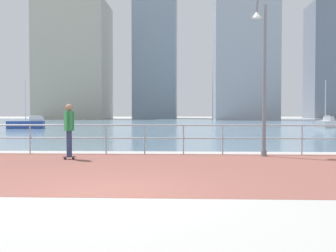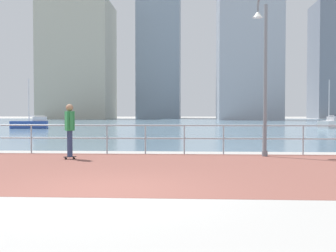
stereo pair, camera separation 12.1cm
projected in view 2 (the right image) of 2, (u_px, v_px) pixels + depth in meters
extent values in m
plane|color=#ADAAA5|center=(176.00, 125.00, 47.68)|extent=(220.00, 220.00, 0.00)
cube|color=brown|center=(130.00, 168.00, 10.85)|extent=(28.00, 7.58, 0.01)
cube|color=slate|center=(179.00, 123.00, 59.55)|extent=(180.00, 88.00, 0.00)
cylinder|color=#9EADB7|center=(31.00, 139.00, 14.84)|extent=(0.05, 0.05, 1.03)
cylinder|color=#9EADB7|center=(69.00, 139.00, 14.77)|extent=(0.05, 0.05, 1.03)
cylinder|color=#9EADB7|center=(107.00, 139.00, 14.69)|extent=(0.05, 0.05, 1.03)
cylinder|color=#9EADB7|center=(145.00, 140.00, 14.62)|extent=(0.05, 0.05, 1.03)
cylinder|color=#9EADB7|center=(184.00, 140.00, 14.55)|extent=(0.05, 0.05, 1.03)
cylinder|color=#9EADB7|center=(223.00, 140.00, 14.47)|extent=(0.05, 0.05, 1.03)
cylinder|color=#9EADB7|center=(263.00, 140.00, 14.40)|extent=(0.05, 0.05, 1.03)
cylinder|color=#9EADB7|center=(303.00, 140.00, 14.32)|extent=(0.05, 0.05, 1.03)
cylinder|color=#9EADB7|center=(145.00, 125.00, 14.60)|extent=(25.20, 0.06, 0.06)
cylinder|color=#9EADB7|center=(145.00, 138.00, 14.62)|extent=(25.20, 0.06, 0.06)
cylinder|color=slate|center=(265.00, 153.00, 13.82)|extent=(0.19, 0.19, 0.20)
cylinder|color=slate|center=(265.00, 81.00, 13.73)|extent=(0.12, 0.12, 5.13)
cylinder|color=slate|center=(258.00, 4.00, 14.15)|extent=(0.12, 0.15, 0.19)
cylinder|color=slate|center=(258.00, 9.00, 14.17)|extent=(0.11, 0.11, 0.17)
cone|color=silver|center=(258.00, 14.00, 14.18)|extent=(0.36, 0.36, 0.22)
cylinder|color=black|center=(74.00, 158.00, 13.04)|extent=(0.07, 0.06, 0.06)
cylinder|color=black|center=(74.00, 158.00, 12.97)|extent=(0.07, 0.06, 0.06)
cylinder|color=black|center=(66.00, 158.00, 12.92)|extent=(0.07, 0.06, 0.06)
cylinder|color=black|center=(66.00, 159.00, 12.85)|extent=(0.07, 0.06, 0.06)
cube|color=black|center=(70.00, 157.00, 12.94)|extent=(0.40, 0.30, 0.02)
cylinder|color=navy|center=(69.00, 143.00, 13.00)|extent=(0.18, 0.18, 0.83)
cylinder|color=navy|center=(70.00, 144.00, 12.86)|extent=(0.18, 0.18, 0.83)
cube|color=#2D8C4C|center=(70.00, 121.00, 12.91)|extent=(0.38, 0.41, 0.62)
cylinder|color=#2D8C4C|center=(68.00, 120.00, 13.11)|extent=(0.12, 0.12, 0.59)
cylinder|color=#2D8C4C|center=(71.00, 121.00, 12.70)|extent=(0.12, 0.12, 0.59)
sphere|color=#A37A5B|center=(70.00, 108.00, 12.89)|extent=(0.23, 0.23, 0.23)
cube|color=white|center=(329.00, 124.00, 39.43)|extent=(2.82, 3.30, 0.72)
cube|color=silver|center=(332.00, 119.00, 40.19)|extent=(1.30, 1.40, 0.40)
cylinder|color=silver|center=(329.00, 100.00, 39.36)|extent=(0.08, 0.08, 3.98)
cylinder|color=silver|center=(331.00, 116.00, 39.97)|extent=(0.95, 1.25, 0.06)
cube|color=#284799|center=(29.00, 125.00, 37.99)|extent=(3.42, 1.50, 0.71)
cube|color=silver|center=(40.00, 119.00, 38.07)|extent=(1.28, 0.88, 0.39)
cylinder|color=silver|center=(29.00, 100.00, 37.92)|extent=(0.08, 0.08, 3.93)
cylinder|color=silver|center=(37.00, 116.00, 38.03)|extent=(1.48, 0.28, 0.06)
cube|color=#A3A8B2|center=(249.00, 29.00, 84.83)|extent=(12.90, 10.27, 38.03)
cube|color=#B2AD99|center=(78.00, 62.00, 98.09)|extent=(16.31, 14.45, 27.76)
cube|color=#8493A3|center=(160.00, 30.00, 109.45)|extent=(11.10, 16.03, 47.92)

